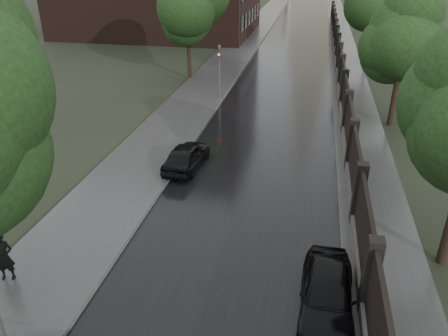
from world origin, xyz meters
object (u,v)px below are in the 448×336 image
tree_left_far (188,16)px  traffic_light (219,67)px  car_right_near (327,292)px  tree_right_b (404,46)px  hatchback_left (186,156)px  tree_right_c (373,9)px

tree_left_far → traffic_light: tree_left_far is taller
car_right_near → traffic_light: bearing=112.1°
tree_right_b → hatchback_left: (-11.07, -8.50, -4.29)m
tree_left_far → traffic_light: (3.70, -5.01, -2.84)m
tree_right_b → car_right_near: tree_right_b is taller
tree_left_far → car_right_near: bearing=-65.7°
tree_right_b → traffic_light: (-11.80, 2.99, -2.55)m
tree_right_c → hatchback_left: tree_right_c is taller
car_right_near → tree_right_c: bearing=84.6°
tree_left_far → tree_right_b: bearing=-27.3°
traffic_light → hatchback_left: (0.73, -11.49, -1.74)m
tree_right_c → car_right_near: bearing=-96.6°
traffic_light → tree_left_far: bearing=126.5°
tree_right_c → car_right_near: size_ratio=1.73×
tree_right_b → car_right_near: bearing=-103.4°
tree_right_c → traffic_light: size_ratio=1.75×
tree_left_far → traffic_light: size_ratio=1.85×
tree_left_far → tree_right_b: 17.45m
tree_left_far → hatchback_left: size_ratio=1.91×
tree_left_far → traffic_light: 6.84m
tree_left_far → tree_right_c: (15.50, 10.00, -0.29)m
tree_left_far → tree_right_c: 18.45m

